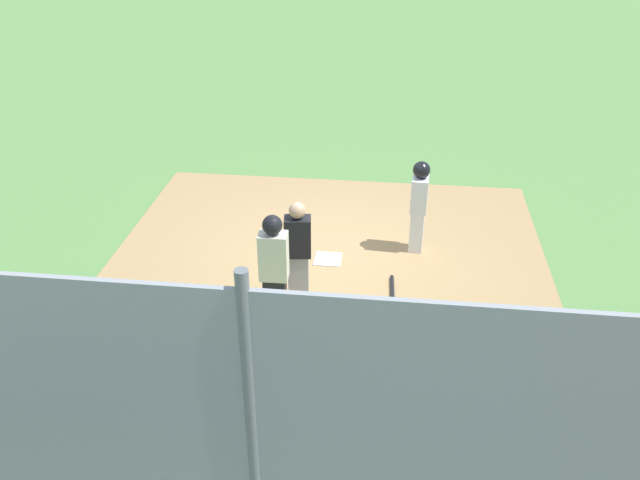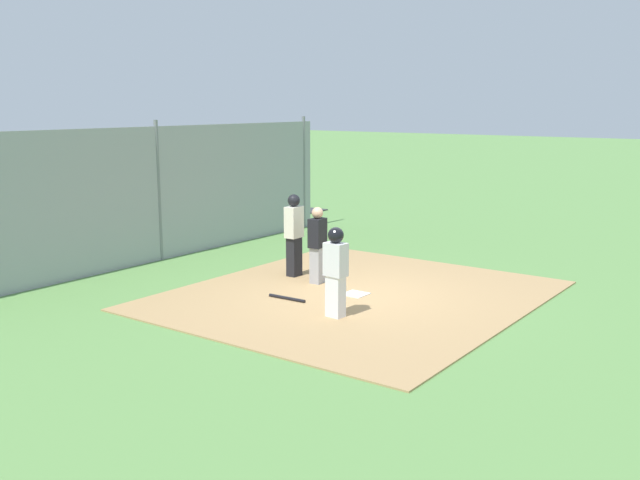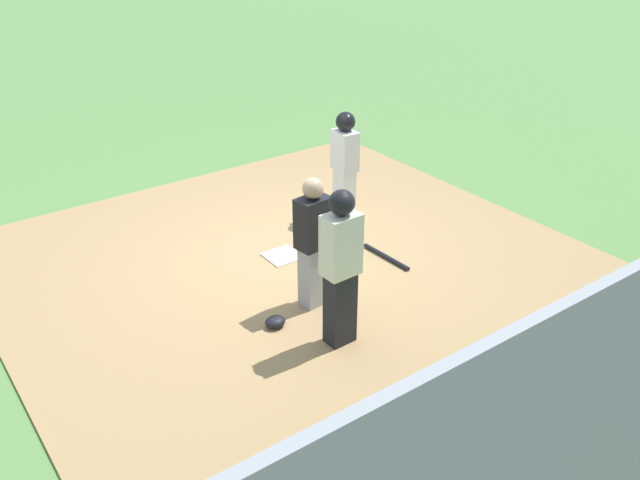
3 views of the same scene
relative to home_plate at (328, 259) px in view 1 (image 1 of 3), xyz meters
name	(u,v)px [view 1 (image 1 of 3)]	position (x,y,z in m)	size (l,w,h in m)	color
ground_plane	(328,261)	(0.00, 0.00, -0.04)	(140.00, 140.00, 0.00)	#5B8947
dirt_infield	(328,260)	(0.00, 0.00, -0.03)	(7.20, 6.40, 0.03)	#A88456
home_plate	(328,259)	(0.00, 0.00, 0.00)	(0.44, 0.44, 0.02)	white
catcher	(298,251)	(-0.32, -1.16, 0.82)	(0.41, 0.30, 1.60)	#9E9EA3
umpire	(274,272)	(-0.52, -1.94, 0.94)	(0.39, 0.27, 1.79)	black
runner	(419,201)	(1.44, 0.52, 0.90)	(0.29, 0.40, 1.60)	silver
baseball_bat	(392,291)	(1.08, -0.86, 0.02)	(0.06, 0.06, 0.83)	black
catcher_mask	(256,297)	(-0.95, -1.30, 0.05)	(0.24, 0.20, 0.12)	black
backstop_fence	(254,456)	(0.00, -5.63, 1.56)	(12.00, 0.10, 3.35)	#93999E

